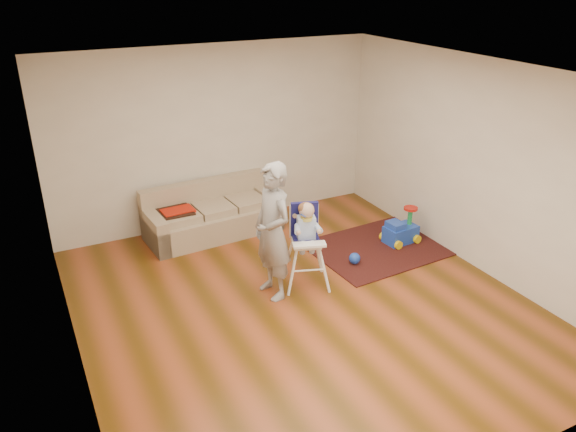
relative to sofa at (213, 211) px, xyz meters
name	(u,v)px	position (x,y,z in m)	size (l,w,h in m)	color
ground	(303,305)	(0.28, -2.30, -0.38)	(5.50, 5.50, 0.00)	#51310A
room_envelope	(283,141)	(0.28, -1.77, 1.49)	(5.04, 5.52, 2.72)	beige
sofa	(213,211)	(0.00, 0.00, 0.00)	(2.02, 0.94, 0.76)	tan
side_table	(175,227)	(-0.59, -0.01, -0.13)	(0.50, 0.50, 0.50)	black
area_rug	(380,247)	(1.96, -1.49, -0.37)	(1.90, 1.43, 0.02)	black
ride_on_toy	(401,226)	(2.31, -1.48, -0.11)	(0.47, 0.33, 0.51)	blue
toy_ball	(355,258)	(1.36, -1.74, -0.29)	(0.15, 0.15, 0.15)	blue
high_chair	(306,245)	(0.55, -1.87, 0.15)	(0.65, 0.65, 1.11)	white
adult	(273,232)	(0.08, -1.91, 0.46)	(0.61, 0.40, 1.68)	gray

